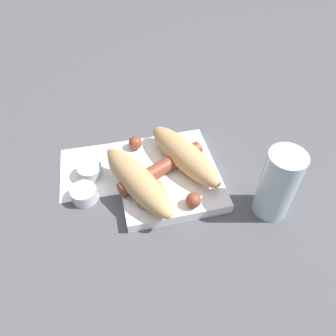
{
  "coord_description": "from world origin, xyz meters",
  "views": [
    {
      "loc": [
        -0.4,
        0.09,
        0.48
      ],
      "look_at": [
        0.0,
        0.0,
        0.03
      ],
      "focal_mm": 35.0,
      "sensor_mm": 36.0,
      "label": 1
    }
  ],
  "objects": [
    {
      "name": "pickled_veggies",
      "position": [
        -0.05,
        0.05,
        0.02
      ],
      "size": [
        0.08,
        0.07,
        0.0
      ],
      "color": "orange",
      "rests_on": "food_tray"
    },
    {
      "name": "napkin",
      "position": [
        0.05,
        0.13,
        0.0
      ],
      "size": [
        0.14,
        0.14,
        0.0
      ],
      "color": "white",
      "rests_on": "ground_plane"
    },
    {
      "name": "food_tray",
      "position": [
        0.0,
        0.0,
        0.01
      ],
      "size": [
        0.21,
        0.19,
        0.02
      ],
      "color": "white",
      "rests_on": "ground_plane"
    },
    {
      "name": "bread_roll",
      "position": [
        -0.01,
        0.01,
        0.05
      ],
      "size": [
        0.24,
        0.22,
        0.05
      ],
      "color": "tan",
      "rests_on": "food_tray"
    },
    {
      "name": "drink_glass",
      "position": [
        -0.11,
        -0.16,
        0.07
      ],
      "size": [
        0.06,
        0.06,
        0.13
      ],
      "color": "silver",
      "rests_on": "ground_plane"
    },
    {
      "name": "sausage",
      "position": [
        -0.0,
        0.01,
        0.03
      ],
      "size": [
        0.19,
        0.17,
        0.03
      ],
      "color": "brown",
      "rests_on": "food_tray"
    },
    {
      "name": "condiment_cup_far",
      "position": [
        -0.01,
        0.16,
        0.01
      ],
      "size": [
        0.05,
        0.05,
        0.03
      ],
      "color": "silver",
      "rests_on": "ground_plane"
    },
    {
      "name": "ground_plane",
      "position": [
        0.0,
        0.0,
        0.0
      ],
      "size": [
        3.0,
        3.0,
        0.0
      ],
      "primitive_type": "plane",
      "color": "#4C4C51"
    },
    {
      "name": "condiment_cup_near",
      "position": [
        0.04,
        0.14,
        0.01
      ],
      "size": [
        0.05,
        0.05,
        0.03
      ],
      "color": "silver",
      "rests_on": "ground_plane"
    }
  ]
}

